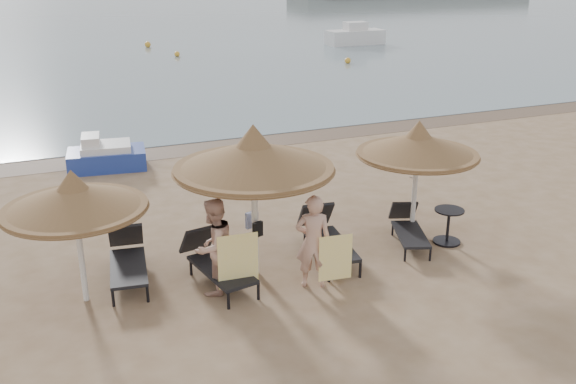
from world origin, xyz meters
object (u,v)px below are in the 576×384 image
palapa_center (254,157)px  lounger_far_left (128,258)px  lounger_near_right (326,236)px  pedal_boat (106,156)px  side_table (448,227)px  person_right (313,234)px  lounger_near_left (215,260)px  palapa_right (418,145)px  person_left (213,239)px  palapa_left (74,198)px  lounger_far_right (408,227)px

palapa_center → lounger_far_left: (-2.36, 0.80, -2.02)m
palapa_center → lounger_near_right: (1.65, 0.22, -2.00)m
lounger_far_left → pedal_boat: size_ratio=0.88×
palapa_center → pedal_boat: bearing=103.0°
side_table → person_right: (-3.55, -0.65, 0.71)m
lounger_near_left → person_right: bearing=-40.2°
lounger_near_right → palapa_right: bearing=12.1°
person_right → palapa_right: bearing=-135.6°
side_table → palapa_center: bearing=176.8°
palapa_center → lounger_near_left: palapa_center is taller
lounger_far_left → lounger_near_right: (4.01, -0.58, 0.02)m
palapa_center → lounger_near_right: 2.60m
side_table → person_right: size_ratio=0.36×
palapa_center → pedal_boat: (-1.84, 7.97, -2.04)m
lounger_near_right → person_left: 2.75m
palapa_left → side_table: (7.62, -0.43, -1.64)m
lounger_near_left → person_right: size_ratio=1.00×
person_left → lounger_far_left: bearing=-73.6°
pedal_boat → palapa_right: bearing=-45.2°
lounger_far_left → lounger_near_left: 1.72m
palapa_left → lounger_far_left: 1.93m
pedal_boat → lounger_near_right: bearing=-58.3°
palapa_center → person_left: size_ratio=1.43×
lounger_near_right → lounger_near_left: bearing=-168.7°
lounger_far_right → lounger_near_left: bearing=-159.2°
palapa_left → side_table: size_ratio=3.27×
palapa_center → pedal_boat: 8.43m
person_left → palapa_center: bearing=170.9°
palapa_left → person_left: (2.29, -0.60, -0.93)m
lounger_far_left → pedal_boat: 7.19m
side_table → pedal_boat: size_ratio=0.33×
lounger_far_left → lounger_far_right: size_ratio=1.14×
palapa_center → person_left: 1.70m
palapa_left → lounger_near_left: 2.90m
lounger_far_right → side_table: bearing=-3.6°
lounger_near_left → lounger_near_right: size_ratio=0.98×
palapa_right → pedal_boat: bearing=127.3°
lounger_far_left → lounger_near_right: 4.05m
side_table → person_left: 5.38m
lounger_far_left → person_right: bearing=-20.4°
palapa_left → palapa_center: palapa_center is taller
palapa_right → lounger_near_left: (-4.73, -0.40, -1.69)m
lounger_far_left → lounger_near_left: size_ratio=0.97×
side_table → lounger_near_right: bearing=170.3°
lounger_far_right → person_right: person_right is taller
lounger_near_left → person_left: 0.81m
lounger_far_left → palapa_left: bearing=-137.3°
side_table → person_left: bearing=-178.1°
lounger_near_right → person_right: person_right is taller
palapa_center → person_right: (0.83, -0.90, -1.35)m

